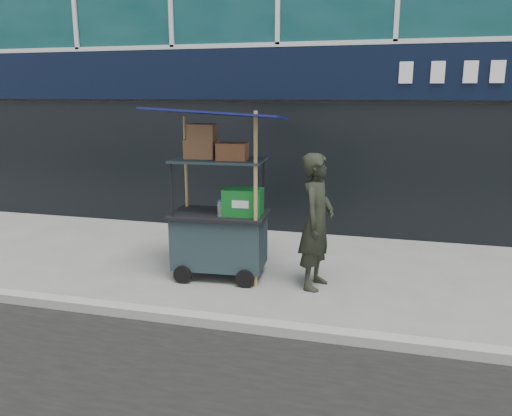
# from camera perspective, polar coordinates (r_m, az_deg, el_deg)

# --- Properties ---
(ground) EXTENTS (80.00, 80.00, 0.00)m
(ground) POSITION_cam_1_polar(r_m,az_deg,el_deg) (6.04, -5.90, -12.25)
(ground) COLOR slate
(ground) RESTS_ON ground
(curb) EXTENTS (80.00, 0.18, 0.12)m
(curb) POSITION_cam_1_polar(r_m,az_deg,el_deg) (5.84, -6.61, -12.51)
(curb) COLOR #9A9991
(curb) RESTS_ON ground
(vendor_cart) EXTENTS (1.87, 1.38, 2.40)m
(vendor_cart) POSITION_cam_1_polar(r_m,az_deg,el_deg) (7.01, -4.06, -1.27)
(vendor_cart) COLOR #1C2C30
(vendor_cart) RESTS_ON ground
(vendor_man) EXTENTS (0.55, 0.73, 1.82)m
(vendor_man) POSITION_cam_1_polar(r_m,az_deg,el_deg) (6.64, 6.95, -1.57)
(vendor_man) COLOR black
(vendor_man) RESTS_ON ground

